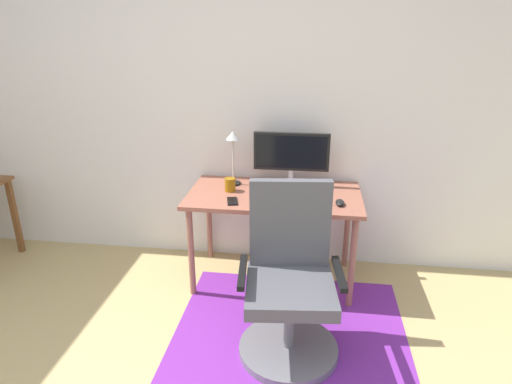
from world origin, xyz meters
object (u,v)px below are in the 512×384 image
object	(u,v)px
keyboard	(290,202)
desk_lamp	(233,148)
desk	(274,203)
monitor	(291,154)
cell_phone	(232,201)
office_chair	(289,291)
computer_mouse	(340,203)
coffee_cup	(230,185)

from	to	relation	value
keyboard	desk_lamp	bearing A→B (deg)	143.27
desk	keyboard	size ratio (longest dim) A/B	2.89
monitor	cell_phone	xyz separation A→B (m)	(-0.38, -0.39, -0.24)
monitor	office_chair	xyz separation A→B (m)	(0.06, -0.94, -0.56)
computer_mouse	coffee_cup	world-z (taller)	coffee_cup
monitor	office_chair	size ratio (longest dim) A/B	0.55
keyboard	cell_phone	world-z (taller)	keyboard
office_chair	keyboard	bearing A→B (deg)	87.86
coffee_cup	office_chair	size ratio (longest dim) A/B	0.10
keyboard	coffee_cup	world-z (taller)	coffee_cup
keyboard	coffee_cup	bearing A→B (deg)	157.51
coffee_cup	desk_lamp	distance (m)	0.28
desk	monitor	size ratio (longest dim) A/B	2.22
keyboard	office_chair	distance (m)	0.66
desk_lamp	office_chair	bearing A→B (deg)	-61.56
monitor	computer_mouse	world-z (taller)	monitor
computer_mouse	office_chair	world-z (taller)	office_chair
monitor	desk_lamp	size ratio (longest dim) A/B	1.37
monitor	desk	bearing A→B (deg)	-118.24
keyboard	computer_mouse	xyz separation A→B (m)	(0.33, 0.02, 0.01)
coffee_cup	cell_phone	bearing A→B (deg)	-75.28
coffee_cup	office_chair	xyz separation A→B (m)	(0.49, -0.75, -0.37)
keyboard	coffee_cup	distance (m)	0.49
desk	desk_lamp	size ratio (longest dim) A/B	3.04
computer_mouse	desk_lamp	xyz separation A→B (m)	(-0.79, 0.32, 0.27)
keyboard	office_chair	world-z (taller)	office_chair
keyboard	desk_lamp	distance (m)	0.63
office_chair	cell_phone	bearing A→B (deg)	122.43
coffee_cup	cell_phone	world-z (taller)	coffee_cup
desk	coffee_cup	size ratio (longest dim) A/B	12.64
computer_mouse	monitor	bearing A→B (deg)	135.02
desk	coffee_cup	xyz separation A→B (m)	(-0.33, 0.01, 0.13)
monitor	cell_phone	distance (m)	0.59
keyboard	coffee_cup	size ratio (longest dim) A/B	4.38
coffee_cup	keyboard	bearing A→B (deg)	-22.49
computer_mouse	desk_lamp	world-z (taller)	desk_lamp
cell_phone	office_chair	bearing A→B (deg)	-64.96
desk	office_chair	distance (m)	0.80
cell_phone	coffee_cup	bearing A→B (deg)	91.40
computer_mouse	coffee_cup	bearing A→B (deg)	168.11
cell_phone	office_chair	size ratio (longest dim) A/B	0.14
computer_mouse	desk_lamp	distance (m)	0.89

